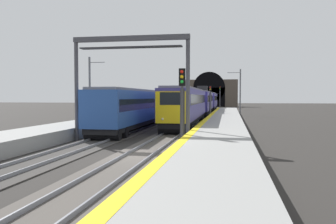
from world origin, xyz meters
name	(u,v)px	position (x,y,z in m)	size (l,w,h in m)	color
ground_plane	(139,157)	(0.00, 0.00, 0.00)	(320.00, 320.00, 0.00)	#282623
platform_right	(215,150)	(0.00, -3.94, 0.45)	(112.00, 3.81, 0.90)	gray
platform_right_edge_strip	(182,141)	(0.00, -2.28, 0.91)	(112.00, 0.50, 0.01)	yellow
track_main_line	(139,156)	(0.00, 0.00, 0.04)	(160.00, 3.07, 0.21)	#4C4742
track_adjacent_line	(61,154)	(0.00, 4.41, 0.04)	(160.00, 3.13, 0.21)	#383533
train_main_approaching	(202,102)	(41.20, 0.00, 2.36)	(62.85, 3.08, 4.97)	navy
train_adjacent_platform	(155,105)	(24.25, 4.41, 2.20)	(38.40, 3.10, 4.77)	#264C99
railway_signal_near	(182,100)	(3.11, -1.84, 2.96)	(0.39, 0.38, 4.86)	#38383D
railway_signal_mid	(210,99)	(32.29, -1.84, 2.78)	(0.39, 0.38, 4.71)	#4C4C54
railway_signal_far	(220,95)	(76.92, -1.84, 3.57)	(0.39, 0.38, 5.97)	#38383D
overhead_signal_gantry	(130,63)	(6.02, 2.21, 5.54)	(0.70, 8.36, 7.41)	#3F3F47
tunnel_portal	(209,93)	(96.68, 2.21, 4.36)	(2.88, 18.10, 11.13)	#51473D
catenary_mast_near	(90,90)	(19.00, 10.63, 3.87)	(0.22, 1.86, 7.55)	#595B60
catenary_mast_far	(240,92)	(42.41, -6.21, 4.02)	(0.22, 2.26, 7.80)	#595B60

